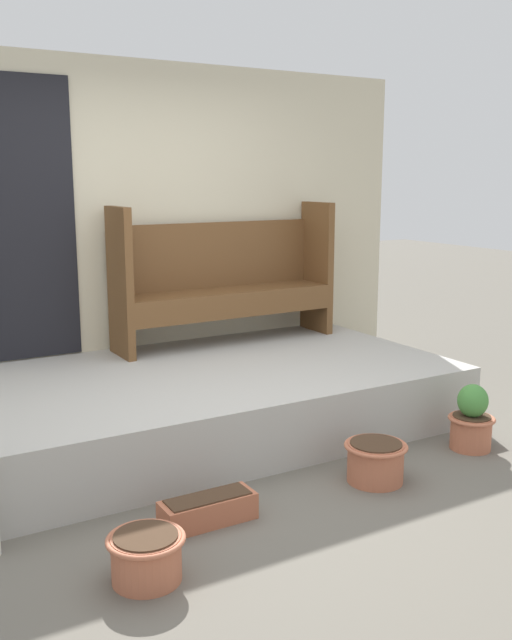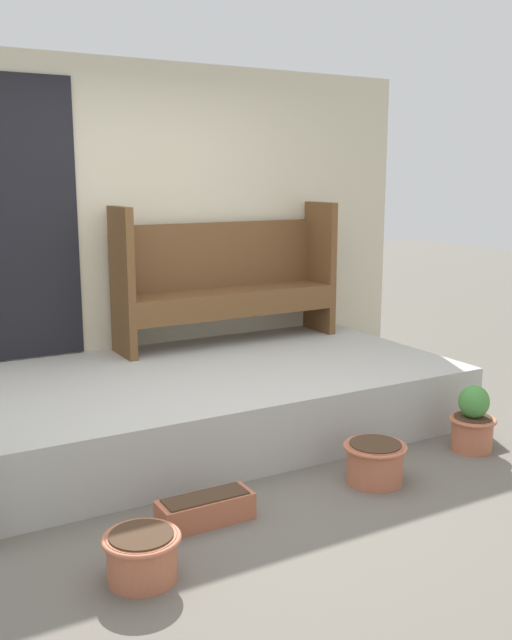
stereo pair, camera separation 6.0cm
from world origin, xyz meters
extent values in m
plane|color=#666056|center=(0.00, 0.00, 0.00)|extent=(24.00, 24.00, 0.00)
cube|color=#B2AFA8|center=(0.19, 0.92, 0.21)|extent=(3.47, 1.84, 0.43)
cube|color=beige|center=(0.19, 1.87, 1.30)|extent=(4.67, 0.06, 2.60)
cube|color=black|center=(-0.76, 1.83, 1.44)|extent=(0.80, 0.02, 2.00)
cube|color=brown|center=(-0.12, 1.58, 0.98)|extent=(0.07, 0.40, 1.10)
cube|color=brown|center=(1.65, 1.60, 0.98)|extent=(0.07, 0.40, 1.10)
cube|color=brown|center=(0.76, 1.59, 0.83)|extent=(1.71, 0.42, 0.04)
cube|color=brown|center=(0.76, 1.41, 0.74)|extent=(1.71, 0.05, 0.15)
cube|color=brown|center=(0.76, 1.77, 1.12)|extent=(1.71, 0.06, 0.53)
cylinder|color=#B76647|center=(-0.84, -0.67, 0.10)|extent=(0.31, 0.31, 0.21)
torus|color=#B76647|center=(-0.84, -0.67, 0.20)|extent=(0.35, 0.35, 0.02)
cylinder|color=#422D1E|center=(-0.84, -0.67, 0.21)|extent=(0.28, 0.28, 0.01)
cylinder|color=#B76647|center=(0.69, -0.37, 0.11)|extent=(0.32, 0.32, 0.23)
torus|color=#B76647|center=(0.69, -0.37, 0.22)|extent=(0.37, 0.37, 0.02)
cylinder|color=#422D1E|center=(0.69, -0.37, 0.23)|extent=(0.30, 0.30, 0.01)
cylinder|color=#B76647|center=(1.55, -0.29, 0.11)|extent=(0.26, 0.26, 0.22)
torus|color=#B76647|center=(1.55, -0.29, 0.21)|extent=(0.30, 0.30, 0.02)
cylinder|color=#422D1E|center=(1.55, -0.29, 0.22)|extent=(0.24, 0.24, 0.01)
ellipsoid|color=#478C3D|center=(1.55, -0.29, 0.33)|extent=(0.20, 0.20, 0.22)
cube|color=#B26042|center=(-0.38, -0.34, 0.07)|extent=(0.50, 0.18, 0.14)
cube|color=#422D1E|center=(-0.38, -0.34, 0.14)|extent=(0.44, 0.15, 0.01)
camera|label=1|loc=(-1.86, -3.37, 1.74)|focal=40.00mm
camera|label=2|loc=(-1.81, -3.40, 1.74)|focal=40.00mm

